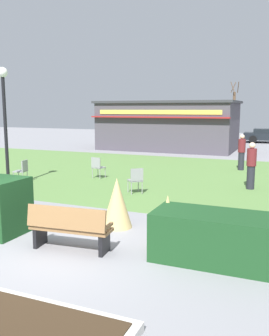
{
  "coord_description": "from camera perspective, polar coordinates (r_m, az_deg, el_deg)",
  "views": [
    {
      "loc": [
        4.3,
        -5.91,
        2.86
      ],
      "look_at": [
        0.12,
        4.02,
        1.13
      ],
      "focal_mm": 39.5,
      "sensor_mm": 36.0,
      "label": 1
    }
  ],
  "objects": [
    {
      "name": "ground_plane",
      "position": [
        7.85,
        -12.57,
        -12.51
      ],
      "size": [
        80.0,
        80.0,
        0.0
      ],
      "primitive_type": "plane",
      "color": "gray"
    },
    {
      "name": "lawn_patch",
      "position": [
        16.09,
        6.98,
        -1.18
      ],
      "size": [
        36.0,
        12.0,
        0.01
      ],
      "primitive_type": "cube",
      "color": "#5B8442",
      "rests_on": "ground_plane"
    },
    {
      "name": "park_bench",
      "position": [
        7.68,
        -10.0,
        -9.09
      ],
      "size": [
        1.74,
        0.68,
        0.95
      ],
      "color": "olive",
      "rests_on": "ground_plane"
    },
    {
      "name": "hedge_right",
      "position": [
        7.22,
        13.15,
        -10.52
      ],
      "size": [
        2.55,
        1.1,
        0.93
      ],
      "primitive_type": "cube",
      "color": "#19421E",
      "rests_on": "ground_plane"
    },
    {
      "name": "ornamental_grass_behind_left",
      "position": [
        7.88,
        5.12,
        -8.03
      ],
      "size": [
        0.61,
        0.61,
        1.09
      ],
      "primitive_type": "cone",
      "color": "tan",
      "rests_on": "ground_plane"
    },
    {
      "name": "ornamental_grass_behind_right",
      "position": [
        9.02,
        -2.72,
        -5.35
      ],
      "size": [
        0.74,
        0.74,
        1.22
      ],
      "primitive_type": "cone",
      "color": "tan",
      "rests_on": "ground_plane"
    },
    {
      "name": "lamppost_mid",
      "position": [
        14.14,
        -19.4,
        7.99
      ],
      "size": [
        0.36,
        0.36,
        4.32
      ],
      "color": "black",
      "rests_on": "ground_plane"
    },
    {
      "name": "trash_bin",
      "position": [
        7.86,
        9.82,
        -9.33
      ],
      "size": [
        0.52,
        0.52,
        0.79
      ],
      "primitive_type": "cylinder",
      "color": "#2D4233",
      "rests_on": "ground_plane"
    },
    {
      "name": "food_kiosk",
      "position": [
        26.41,
        5.22,
        6.57
      ],
      "size": [
        9.53,
        5.24,
        3.39
      ],
      "color": "#47424C",
      "rests_on": "ground_plane"
    },
    {
      "name": "cafe_chair_east",
      "position": [
        12.5,
        0.21,
        -1.65
      ],
      "size": [
        0.62,
        0.62,
        0.89
      ],
      "color": "gray",
      "rests_on": "ground_plane"
    },
    {
      "name": "cafe_chair_center",
      "position": [
        15.35,
        -5.74,
        0.33
      ],
      "size": [
        0.5,
        0.5,
        0.89
      ],
      "color": "gray",
      "rests_on": "ground_plane"
    },
    {
      "name": "cafe_chair_north",
      "position": [
        15.06,
        -16.92,
        -0.19
      ],
      "size": [
        0.52,
        0.52,
        0.89
      ],
      "color": "gray",
      "rests_on": "ground_plane"
    },
    {
      "name": "person_strolling",
      "position": [
        13.83,
        17.57,
        0.37
      ],
      "size": [
        0.34,
        0.34,
        1.69
      ],
      "rotation": [
        0.0,
        0.0,
        3.51
      ],
      "color": "#23232D",
      "rests_on": "ground_plane"
    },
    {
      "name": "person_standing",
      "position": [
        18.06,
        16.19,
        2.39
      ],
      "size": [
        0.34,
        0.34,
        1.69
      ],
      "rotation": [
        0.0,
        0.0,
        1.46
      ],
      "color": "#23232D",
      "rests_on": "ground_plane"
    },
    {
      "name": "parked_car_west_slot",
      "position": [
        34.11,
        10.97,
        5.23
      ],
      "size": [
        4.23,
        2.11,
        1.2
      ],
      "color": "navy",
      "rests_on": "ground_plane"
    },
    {
      "name": "parked_car_center_slot",
      "position": [
        33.42,
        20.08,
        4.76
      ],
      "size": [
        4.27,
        2.18,
        1.2
      ],
      "color": "black",
      "rests_on": "ground_plane"
    },
    {
      "name": "tree_left_bg",
      "position": [
        40.91,
        15.05,
        8.26
      ],
      "size": [
        0.91,
        0.96,
        5.66
      ],
      "color": "brown",
      "rests_on": "ground_plane"
    }
  ]
}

